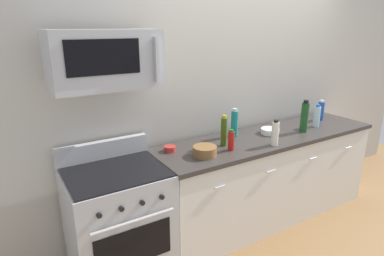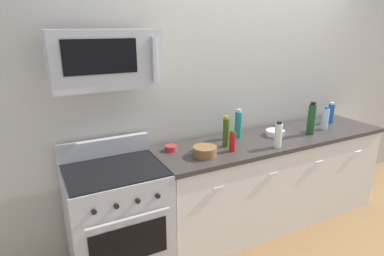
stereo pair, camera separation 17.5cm
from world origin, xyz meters
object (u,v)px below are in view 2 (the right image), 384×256
Objects in this scene: bottle_hot_sauce_red at (232,141)px; bottle_sparkling_teal at (238,124)px; range_oven at (118,219)px; bowl_wooden_salad at (205,151)px; bottle_water_clear at (325,119)px; bottle_wine_green at (311,119)px; bowl_white_ceramic at (275,133)px; bottle_soda_blue at (331,113)px; microwave at (103,59)px; bottle_vinegar_white at (278,135)px; bowl_red_small at (171,148)px; bottle_olive_oil at (226,132)px.

bottle_sparkling_teal is (0.26, 0.28, 0.04)m from bottle_hot_sauce_red.
range_oven reaches higher than bowl_wooden_salad.
bottle_wine_green is at bearing -169.24° from bottle_water_clear.
bowl_wooden_salad is (-0.89, -0.14, 0.01)m from bowl_white_ceramic.
range_oven is at bearing -177.73° from bottle_soda_blue.
bottle_vinegar_white is (1.44, -0.27, -0.72)m from microwave.
microwave is 1.27m from bottle_hot_sauce_red.
bottle_water_clear is 1.29× the size of bowl_white_ceramic.
bowl_white_ceramic is at bearing 8.99° from bowl_wooden_salad.
range_oven is 1.44× the size of microwave.
bottle_wine_green is 1.37× the size of bottle_vinegar_white.
bottle_wine_green is at bearing -20.03° from bottle_sparkling_teal.
bottle_hot_sauce_red is (-0.97, -0.03, -0.07)m from bottle_wine_green.
range_oven is 1.28m from microwave.
bottle_vinegar_white is (-1.06, -0.33, 0.00)m from bottle_soda_blue.
bottle_soda_blue is at bearing 20.56° from bottle_wine_green.
bowl_red_small is (-1.44, 0.23, -0.13)m from bottle_wine_green.
microwave reaches higher than bottle_soda_blue.
bottle_water_clear is 1.71m from bowl_red_small.
bowl_wooden_salad is (0.21, -0.24, 0.02)m from bowl_red_small.
bottle_vinegar_white is 0.70m from bowl_wooden_salad.
microwave is at bearing 89.71° from range_oven.
bottle_hot_sauce_red is 0.54m from bowl_red_small.
bottle_olive_oil is 1.47m from bottle_soda_blue.
microwave is 1.83m from bowl_white_ceramic.
bottle_soda_blue is 1.25× the size of bowl_white_ceramic.
bottle_olive_oil is 0.13m from bottle_hot_sauce_red.
bottle_hot_sauce_red is (-0.01, -0.13, -0.05)m from bottle_olive_oil.
bowl_red_small is (0.55, 0.14, 0.48)m from range_oven.
bottle_sparkling_teal is 1.17× the size of bottle_vinegar_white.
bowl_white_ceramic is (0.21, 0.27, -0.09)m from bottle_vinegar_white.
bottle_soda_blue reaches higher than range_oven.
bowl_white_ceramic is at bearing 159.09° from bottle_wine_green.
microwave is at bearing -178.75° from bottle_soda_blue.
bottle_vinegar_white is 1.18× the size of bowl_wooden_salad.
bottle_wine_green is at bearing -159.44° from bottle_soda_blue.
bottle_wine_green reaches higher than bottle_sparkling_teal.
bottle_olive_oil is (1.03, -0.04, -0.69)m from microwave.
bowl_wooden_salad is (-0.53, -0.27, -0.09)m from bottle_sparkling_teal.
range_oven is 1.19m from bottle_olive_oil.
bottle_hot_sauce_red is (1.02, -0.12, 0.54)m from range_oven.
bowl_red_small is at bearing 14.29° from range_oven.
bowl_wooden_salad is (0.75, -0.10, 0.49)m from range_oven.
bottle_vinegar_white is at bearing -127.84° from bowl_white_ceramic.
bottle_soda_blue is (0.51, 0.19, -0.05)m from bottle_wine_green.
bottle_water_clear is 1.27× the size of bottle_hot_sauce_red.
bowl_white_ceramic is (1.64, -0.01, -0.80)m from microwave.
bottle_olive_oil reaches higher than bowl_white_ceramic.
bottle_olive_oil is at bearing 0.32° from range_oven.
bottle_hot_sauce_red is 0.43m from bottle_vinegar_white.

